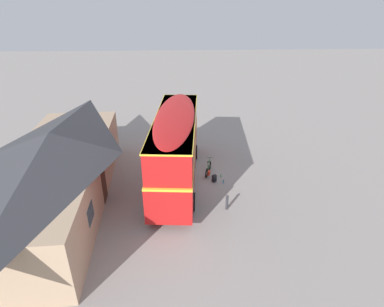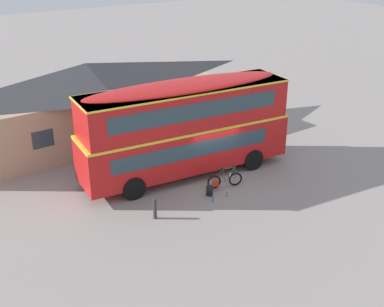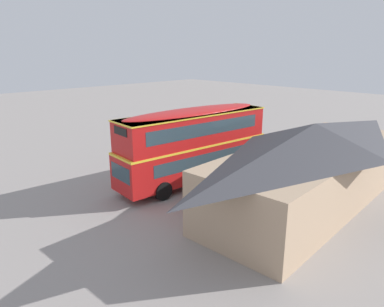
% 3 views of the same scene
% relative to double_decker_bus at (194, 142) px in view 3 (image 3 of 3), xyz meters
% --- Properties ---
extents(ground_plane, '(120.00, 120.00, 0.00)m').
position_rel_double_decker_bus_xyz_m(ground_plane, '(0.91, -0.93, -2.64)').
color(ground_plane, gray).
extents(double_decker_bus, '(10.79, 3.40, 4.79)m').
position_rel_double_decker_bus_xyz_m(double_decker_bus, '(0.00, 0.00, 0.00)').
color(double_decker_bus, black).
rests_on(double_decker_bus, ground).
extents(touring_bicycle, '(1.71, 0.66, 1.05)m').
position_rel_double_decker_bus_xyz_m(touring_bicycle, '(0.74, -2.23, -2.27)').
color(touring_bicycle, black).
rests_on(touring_bicycle, ground).
extents(backpack_on_ground, '(0.34, 0.35, 0.55)m').
position_rel_double_decker_bus_xyz_m(backpack_on_ground, '(-0.30, -2.54, -2.36)').
color(backpack_on_ground, black).
rests_on(backpack_on_ground, ground).
extents(water_bottle_blue_sports, '(0.08, 0.08, 0.25)m').
position_rel_double_decker_bus_xyz_m(water_bottle_blue_sports, '(-0.54, -3.14, -2.53)').
color(water_bottle_blue_sports, '#338CBF').
rests_on(water_bottle_blue_sports, ground).
extents(water_bottle_green_metal, '(0.07, 0.07, 0.23)m').
position_rel_double_decker_bus_xyz_m(water_bottle_green_metal, '(0.30, -3.08, -2.54)').
color(water_bottle_green_metal, green).
rests_on(water_bottle_green_metal, ground).
extents(pub_building, '(15.59, 6.23, 4.56)m').
position_rel_double_decker_bus_xyz_m(pub_building, '(-2.20, 6.92, -0.31)').
color(pub_building, tan).
rests_on(pub_building, ground).
extents(kerb_bollard, '(0.16, 0.16, 0.97)m').
position_rel_double_decker_bus_xyz_m(kerb_bollard, '(-3.41, -2.92, -2.15)').
color(kerb_bollard, '#333338').
rests_on(kerb_bollard, ground).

